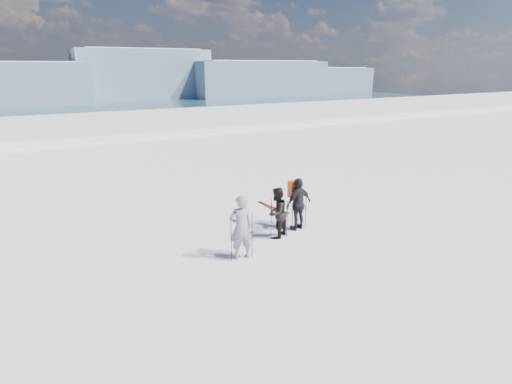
{
  "coord_description": "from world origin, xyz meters",
  "views": [
    {
      "loc": [
        -7.73,
        -7.41,
        5.16
      ],
      "look_at": [
        -2.15,
        3.0,
        1.41
      ],
      "focal_mm": 28.0,
      "sensor_mm": 36.0,
      "label": 1
    }
  ],
  "objects_px": {
    "skier_grey": "(241,227)",
    "skier_pack": "(299,204)",
    "skis_loose": "(272,208)",
    "skier_dark": "(277,213)"
  },
  "relations": [
    {
      "from": "skis_loose",
      "to": "skier_dark",
      "type": "bearing_deg",
      "value": -117.21
    },
    {
      "from": "skier_pack",
      "to": "skis_loose",
      "type": "relative_size",
      "value": 1.03
    },
    {
      "from": "skier_grey",
      "to": "skis_loose",
      "type": "xyz_separation_m",
      "value": [
        2.83,
        3.15,
        -0.91
      ]
    },
    {
      "from": "skier_pack",
      "to": "skier_dark",
      "type": "bearing_deg",
      "value": 3.35
    },
    {
      "from": "skier_dark",
      "to": "skier_grey",
      "type": "bearing_deg",
      "value": -4.16
    },
    {
      "from": "skier_dark",
      "to": "skier_pack",
      "type": "bearing_deg",
      "value": 163.26
    },
    {
      "from": "skier_grey",
      "to": "skier_pack",
      "type": "bearing_deg",
      "value": -154.32
    },
    {
      "from": "skis_loose",
      "to": "skier_pack",
      "type": "bearing_deg",
      "value": -97.0
    },
    {
      "from": "skier_grey",
      "to": "skis_loose",
      "type": "distance_m",
      "value": 4.33
    },
    {
      "from": "skier_dark",
      "to": "skis_loose",
      "type": "height_order",
      "value": "skier_dark"
    }
  ]
}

